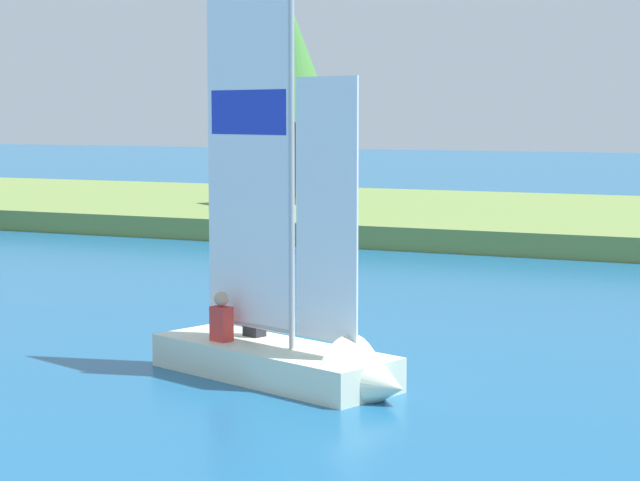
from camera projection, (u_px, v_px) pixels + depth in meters
The scene contains 3 objects.
shore_bank at pixel (468, 216), 36.74m from camera, with size 80.00×14.27×0.62m, color olive.
shoreline_tree_left at pixel (290, 64), 36.99m from camera, with size 2.83×2.83×6.40m.
sailboat at pixel (302, 344), 15.30m from camera, with size 4.25×2.47×6.24m.
Camera 1 is at (10.88, -6.01, 3.58)m, focal length 65.45 mm.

